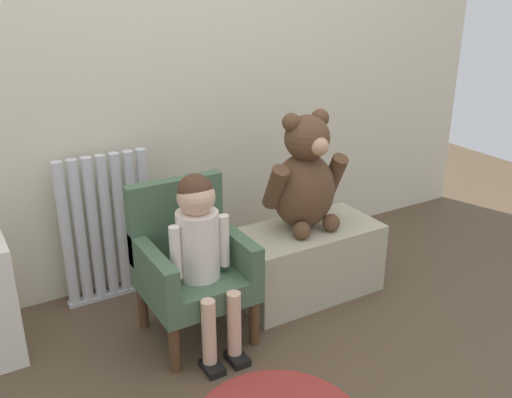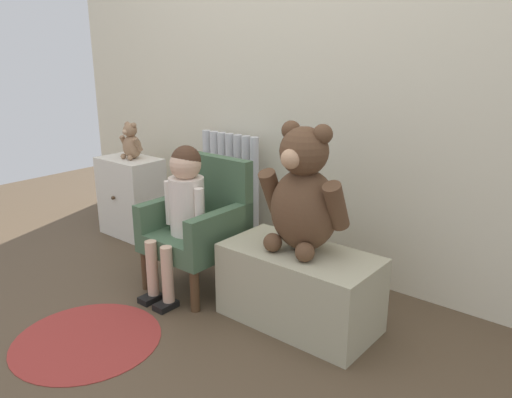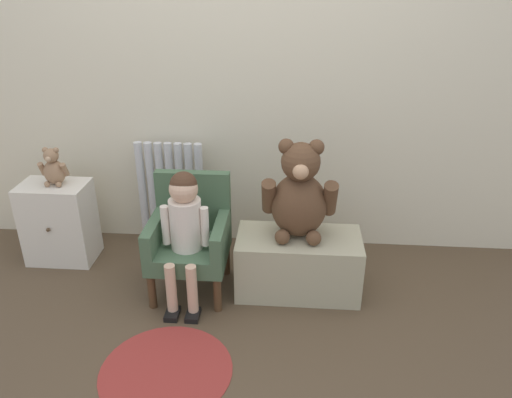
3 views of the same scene
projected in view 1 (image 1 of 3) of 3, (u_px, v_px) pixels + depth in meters
ground_plane at (311, 383)px, 2.16m from camera, size 6.00×6.00×0.00m
back_wall at (176, 30)px, 2.61m from camera, size 3.80×0.05×2.40m
radiator at (108, 229)px, 2.62m from camera, size 0.43×0.05×0.70m
child_armchair at (190, 262)px, 2.37m from camera, size 0.42×0.42×0.65m
child_figure at (200, 238)px, 2.22m from camera, size 0.25×0.35×0.74m
low_bench at (307, 261)px, 2.71m from camera, size 0.68×0.35×0.34m
large_teddy_bear at (305, 178)px, 2.58m from camera, size 0.40×0.28×0.55m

